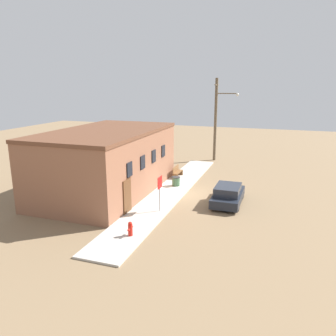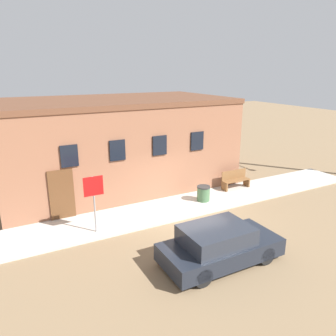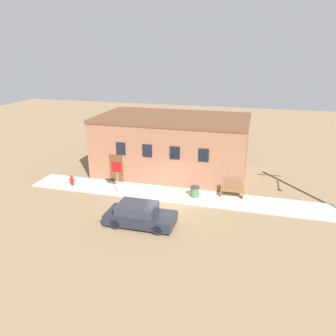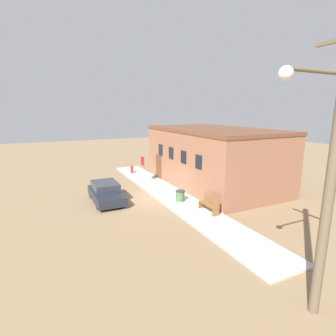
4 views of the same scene
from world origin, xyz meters
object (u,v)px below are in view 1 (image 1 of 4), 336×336
Objects in this scene: fire_hydrant at (130,229)px; bench at (177,172)px; utility_pole at (217,118)px; trash_bin at (176,181)px; stop_sign at (160,187)px; parked_car at (228,195)px.

bench is (11.54, 1.07, 0.07)m from fire_hydrant.
fire_hydrant is at bearing 177.99° from utility_pole.
trash_bin is 11.17m from utility_pole.
utility_pole is at bearing -1.56° from stop_sign.
utility_pole is 13.71m from parked_car.
parked_car is at bearing -133.41° from bench.
parked_car reaches higher than bench.
utility_pole is (10.36, -1.08, 4.02)m from trash_bin.
fire_hydrant is 0.09× the size of utility_pole.
stop_sign is at bearing 128.47° from parked_car.
utility_pole is 2.13× the size of parked_car.
stop_sign is (3.75, -0.25, 1.19)m from fire_hydrant.
parked_car is (2.98, -3.76, -1.06)m from stop_sign.
stop_sign is 3.10× the size of trash_bin.
parked_car is at bearing -30.78° from fire_hydrant.
utility_pole is (15.71, -0.43, 2.81)m from stop_sign.
stop_sign is 0.26× the size of utility_pole.
stop_sign is at bearing 178.44° from utility_pole.
fire_hydrant is at bearing 149.22° from parked_car.
bench is at bearing 15.40° from trash_bin.
fire_hydrant is 9.11m from trash_bin.
bench is at bearing 5.28° from fire_hydrant.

